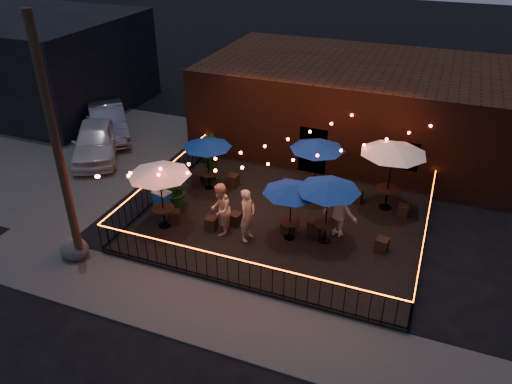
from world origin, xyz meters
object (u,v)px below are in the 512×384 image
cafe_table_0 (159,171)px  cafe_table_3 (317,146)px  cafe_table_2 (291,189)px  cafe_table_4 (329,187)px  boulder (74,249)px  utility_pole (58,152)px  cafe_table_1 (207,144)px  cooler (162,201)px  cafe_table_5 (394,149)px

cafe_table_0 → cafe_table_3: cafe_table_0 is taller
cafe_table_2 → cafe_table_0: bearing=-168.0°
cafe_table_2 → cafe_table_4: cafe_table_4 is taller
cafe_table_4 → boulder: (-7.52, -3.78, -1.94)m
cafe_table_4 → utility_pole: bearing=-151.8°
cafe_table_1 → cafe_table_4: (5.34, -1.90, 0.19)m
cafe_table_4 → boulder: cafe_table_4 is taller
cafe_table_1 → boulder: size_ratio=2.61×
cafe_table_0 → cafe_table_1: bearing=85.0°
utility_pole → cooler: bearing=73.6°
cafe_table_0 → cafe_table_5: size_ratio=0.96×
cafe_table_2 → boulder: 7.45m
cafe_table_1 → cafe_table_5: bearing=8.8°
cafe_table_0 → cafe_table_1: 3.13m
cafe_table_0 → cafe_table_1: (0.27, 3.11, -0.27)m
utility_pole → boulder: 3.65m
cafe_table_4 → cafe_table_5: bearing=61.5°
cafe_table_1 → cooler: cafe_table_1 is taller
cafe_table_2 → cafe_table_4: size_ratio=1.01×
utility_pole → cafe_table_0: bearing=59.0°
cafe_table_3 → cafe_table_0: bearing=-136.8°
utility_pole → cooler: (1.03, 3.51, -3.42)m
cafe_table_3 → cafe_table_4: bearing=-68.0°
cafe_table_3 → cafe_table_4: size_ratio=1.00×
cafe_table_2 → cooler: size_ratio=2.90×
cafe_table_4 → cooler: bearing=-176.7°
cafe_table_5 → cooler: cafe_table_5 is taller
cafe_table_3 → cooler: size_ratio=2.88×
cafe_table_1 → cafe_table_5: (6.96, 1.07, 0.50)m
cafe_table_2 → cafe_table_5: cafe_table_5 is taller
cafe_table_0 → cafe_table_3: bearing=43.2°
cafe_table_1 → cafe_table_5: cafe_table_5 is taller
cafe_table_1 → cafe_table_2: 4.69m
cafe_table_2 → cafe_table_5: 4.31m
cafe_table_1 → cafe_table_4: size_ratio=1.01×
cafe_table_2 → cafe_table_3: 3.22m
boulder → cafe_table_0: bearing=53.5°
cafe_table_3 → utility_pole: bearing=-131.5°
utility_pole → boulder: bearing=163.1°
utility_pole → cafe_table_1: (1.87, 5.77, -1.89)m
cafe_table_4 → cooler: 6.43m
cafe_table_0 → cafe_table_2: bearing=12.0°
utility_pole → cafe_table_0: 3.50m
cafe_table_2 → boulder: size_ratio=2.59×
cafe_table_5 → cafe_table_1: bearing=-171.2°
cafe_table_0 → cafe_table_5: cafe_table_5 is taller
cafe_table_0 → cafe_table_1: size_ratio=1.17×
utility_pole → cafe_table_1: 6.36m
utility_pole → cafe_table_5: 11.26m
utility_pole → cafe_table_3: bearing=48.5°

